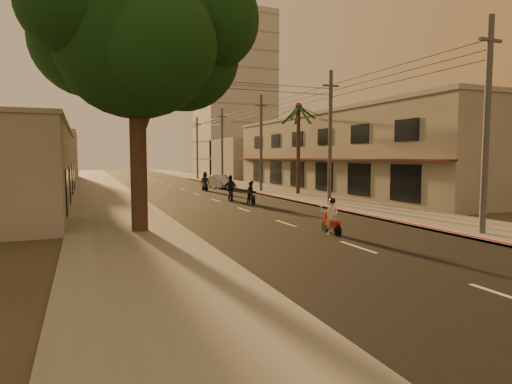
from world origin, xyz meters
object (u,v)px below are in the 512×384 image
(scooter_mid_a, at_px, (251,193))
(parked_car, at_px, (220,182))
(palm_tree, at_px, (299,111))
(scooter_far_a, at_px, (205,182))
(broadleaf_tree, at_px, (145,34))
(scooter_mid_b, at_px, (230,189))
(scooter_red, at_px, (332,218))

(scooter_mid_a, height_order, parked_car, scooter_mid_a)
(palm_tree, distance_m, scooter_far_a, 11.43)
(palm_tree, height_order, scooter_far_a, palm_tree)
(palm_tree, height_order, scooter_mid_a, palm_tree)
(broadleaf_tree, distance_m, scooter_mid_b, 15.40)
(scooter_far_a, bearing_deg, scooter_mid_b, -89.69)
(broadleaf_tree, distance_m, scooter_far_a, 23.78)
(scooter_far_a, height_order, parked_car, scooter_far_a)
(scooter_red, distance_m, scooter_mid_b, 14.62)
(palm_tree, bearing_deg, broadleaf_tree, -136.52)
(scooter_mid_a, bearing_deg, parked_car, 85.46)
(palm_tree, height_order, scooter_red, palm_tree)
(palm_tree, bearing_deg, scooter_red, -113.25)
(scooter_mid_a, height_order, scooter_far_a, scooter_far_a)
(broadleaf_tree, xyz_separation_m, parked_car, (10.60, 23.63, -7.77))
(broadleaf_tree, bearing_deg, scooter_mid_a, 46.48)
(scooter_far_a, xyz_separation_m, parked_car, (2.35, 2.67, -0.14))
(broadleaf_tree, relative_size, parked_car, 2.75)
(broadleaf_tree, xyz_separation_m, scooter_mid_a, (8.24, 8.67, -7.72))
(broadleaf_tree, height_order, scooter_far_a, broadleaf_tree)
(broadleaf_tree, distance_m, scooter_red, 11.14)
(scooter_mid_b, bearing_deg, parked_car, 90.89)
(scooter_red, bearing_deg, scooter_mid_b, 91.80)
(scooter_red, height_order, scooter_mid_b, scooter_mid_b)
(scooter_red, bearing_deg, parked_car, 85.98)
(broadleaf_tree, xyz_separation_m, palm_tree, (14.61, 13.86, -1.33))
(broadleaf_tree, height_order, scooter_mid_a, broadleaf_tree)
(scooter_mid_b, height_order, scooter_far_a, scooter_mid_b)
(broadleaf_tree, xyz_separation_m, scooter_far_a, (8.25, 20.96, -7.63))
(scooter_mid_a, xyz_separation_m, scooter_far_a, (0.01, 12.29, 0.09))
(broadleaf_tree, bearing_deg, scooter_red, -26.22)
(broadleaf_tree, height_order, palm_tree, broadleaf_tree)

